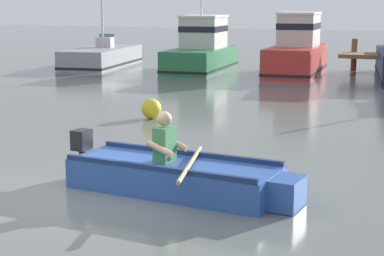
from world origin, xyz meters
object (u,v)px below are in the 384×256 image
at_px(rowboat_with_person, 178,176).
at_px(moored_boat_red, 297,51).
at_px(moored_boat_grey, 102,57).
at_px(mooring_buoy, 151,109).
at_px(moored_boat_green, 202,50).

distance_m(rowboat_with_person, moored_boat_red, 16.41).
distance_m(moored_boat_grey, mooring_buoy, 13.18).
xyz_separation_m(rowboat_with_person, mooring_buoy, (-3.06, 5.28, -0.01)).
bearing_deg(moored_boat_red, rowboat_with_person, -82.43).
height_order(moored_boat_red, mooring_buoy, moored_boat_red).
relative_size(rowboat_with_person, moored_boat_grey, 0.66).
relative_size(moored_boat_grey, moored_boat_red, 1.13).
distance_m(rowboat_with_person, moored_boat_green, 17.23).
distance_m(rowboat_with_person, mooring_buoy, 6.10).
xyz_separation_m(moored_boat_grey, moored_boat_red, (8.61, 0.29, 0.50)).
xyz_separation_m(moored_boat_green, mooring_buoy, (3.06, -10.82, -0.59)).
relative_size(moored_boat_grey, moored_boat_green, 1.14).
distance_m(moored_boat_green, moored_boat_red, 3.96).
relative_size(moored_boat_red, mooring_buoy, 10.25).
height_order(moored_boat_green, moored_boat_red, moored_boat_green).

